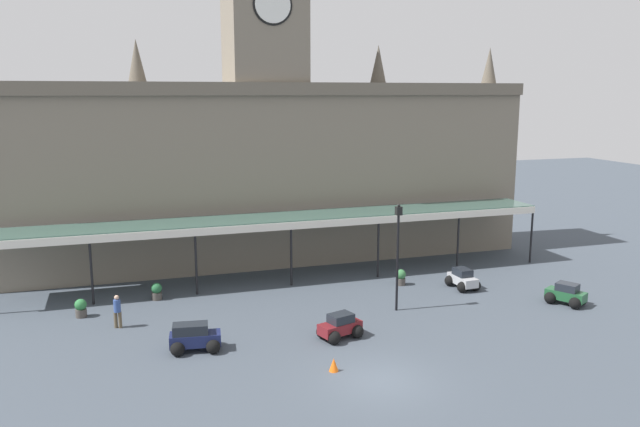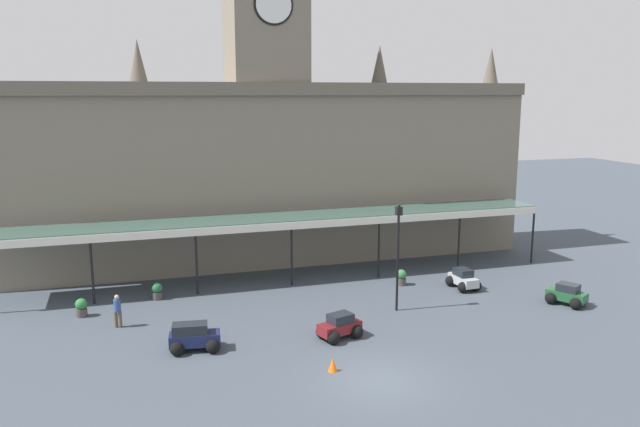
{
  "view_description": "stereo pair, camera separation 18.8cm",
  "coord_description": "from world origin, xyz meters",
  "px_view_note": "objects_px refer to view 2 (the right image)",
  "views": [
    {
      "loc": [
        -9.63,
        -21.79,
        11.39
      ],
      "look_at": [
        0.0,
        7.9,
        5.4
      ],
      "focal_mm": 35.57,
      "sensor_mm": 36.0,
      "label": 1
    },
    {
      "loc": [
        -9.45,
        -21.85,
        11.39
      ],
      "look_at": [
        0.0,
        7.9,
        5.4
      ],
      "focal_mm": 35.57,
      "sensor_mm": 36.0,
      "label": 2
    }
  ],
  "objects_px": {
    "car_green_sedan": "(567,296)",
    "planter_forecourt_centre": "(401,277)",
    "car_maroon_sedan": "(340,328)",
    "traffic_cone": "(333,365)",
    "car_silver_sedan": "(463,280)",
    "planter_by_canopy": "(81,307)",
    "planter_near_kerb": "(157,291)",
    "car_navy_estate": "(194,338)",
    "victorian_lamppost": "(398,246)",
    "pedestrian_beside_cars": "(117,310)"
  },
  "relations": [
    {
      "from": "car_navy_estate",
      "to": "planter_forecourt_centre",
      "type": "xyz_separation_m",
      "value": [
        13.0,
        6.15,
        -0.07
      ]
    },
    {
      "from": "car_green_sedan",
      "to": "pedestrian_beside_cars",
      "type": "xyz_separation_m",
      "value": [
        -23.29,
        3.85,
        0.41
      ]
    },
    {
      "from": "planter_forecourt_centre",
      "to": "pedestrian_beside_cars",
      "type": "bearing_deg",
      "value": -172.49
    },
    {
      "from": "car_silver_sedan",
      "to": "traffic_cone",
      "type": "xyz_separation_m",
      "value": [
        -10.95,
        -8.34,
        -0.22
      ]
    },
    {
      "from": "car_navy_estate",
      "to": "traffic_cone",
      "type": "relative_size",
      "value": 4.15
    },
    {
      "from": "car_maroon_sedan",
      "to": "traffic_cone",
      "type": "bearing_deg",
      "value": -113.9
    },
    {
      "from": "planter_by_canopy",
      "to": "car_navy_estate",
      "type": "bearing_deg",
      "value": -50.91
    },
    {
      "from": "planter_near_kerb",
      "to": "car_green_sedan",
      "type": "bearing_deg",
      "value": -19.95
    },
    {
      "from": "car_silver_sedan",
      "to": "traffic_cone",
      "type": "bearing_deg",
      "value": -142.7
    },
    {
      "from": "car_navy_estate",
      "to": "victorian_lamppost",
      "type": "bearing_deg",
      "value": 11.04
    },
    {
      "from": "victorian_lamppost",
      "to": "traffic_cone",
      "type": "height_order",
      "value": "victorian_lamppost"
    },
    {
      "from": "traffic_cone",
      "to": "planter_near_kerb",
      "type": "distance_m",
      "value": 13.38
    },
    {
      "from": "pedestrian_beside_cars",
      "to": "planter_near_kerb",
      "type": "xyz_separation_m",
      "value": [
        2.1,
        3.84,
        -0.42
      ]
    },
    {
      "from": "victorian_lamppost",
      "to": "car_navy_estate",
      "type": "bearing_deg",
      "value": -168.96
    },
    {
      "from": "traffic_cone",
      "to": "planter_by_canopy",
      "type": "distance_m",
      "value": 14.4
    },
    {
      "from": "car_green_sedan",
      "to": "car_maroon_sedan",
      "type": "height_order",
      "value": "same"
    },
    {
      "from": "car_navy_estate",
      "to": "car_maroon_sedan",
      "type": "relative_size",
      "value": 1.06
    },
    {
      "from": "car_silver_sedan",
      "to": "planter_forecourt_centre",
      "type": "relative_size",
      "value": 2.17
    },
    {
      "from": "car_green_sedan",
      "to": "planter_near_kerb",
      "type": "distance_m",
      "value": 22.54
    },
    {
      "from": "traffic_cone",
      "to": "planter_forecourt_centre",
      "type": "xyz_separation_m",
      "value": [
        7.77,
        10.06,
        0.21
      ]
    },
    {
      "from": "car_silver_sedan",
      "to": "planter_by_canopy",
      "type": "height_order",
      "value": "car_silver_sedan"
    },
    {
      "from": "victorian_lamppost",
      "to": "planter_near_kerb",
      "type": "xyz_separation_m",
      "value": [
        -11.98,
        5.73,
        -3.01
      ]
    },
    {
      "from": "planter_forecourt_centre",
      "to": "car_silver_sedan",
      "type": "bearing_deg",
      "value": -28.46
    },
    {
      "from": "car_maroon_sedan",
      "to": "traffic_cone",
      "type": "distance_m",
      "value": 3.63
    },
    {
      "from": "car_navy_estate",
      "to": "car_green_sedan",
      "type": "xyz_separation_m",
      "value": [
        20.06,
        0.16,
        -0.06
      ]
    },
    {
      "from": "victorian_lamppost",
      "to": "traffic_cone",
      "type": "distance_m",
      "value": 8.85
    },
    {
      "from": "car_maroon_sedan",
      "to": "planter_near_kerb",
      "type": "relative_size",
      "value": 2.31
    },
    {
      "from": "car_navy_estate",
      "to": "planter_by_canopy",
      "type": "distance_m",
      "value": 7.97
    },
    {
      "from": "planter_by_canopy",
      "to": "planter_forecourt_centre",
      "type": "distance_m",
      "value": 18.02
    },
    {
      "from": "victorian_lamppost",
      "to": "planter_forecourt_centre",
      "type": "xyz_separation_m",
      "value": [
        2.14,
        4.03,
        -3.01
      ]
    },
    {
      "from": "car_green_sedan",
      "to": "planter_forecourt_centre",
      "type": "xyz_separation_m",
      "value": [
        -7.06,
        5.99,
        -0.01
      ]
    },
    {
      "from": "victorian_lamppost",
      "to": "planter_near_kerb",
      "type": "height_order",
      "value": "victorian_lamppost"
    },
    {
      "from": "car_green_sedan",
      "to": "planter_by_canopy",
      "type": "bearing_deg",
      "value": 166.48
    },
    {
      "from": "victorian_lamppost",
      "to": "planter_near_kerb",
      "type": "relative_size",
      "value": 5.96
    },
    {
      "from": "car_navy_estate",
      "to": "pedestrian_beside_cars",
      "type": "distance_m",
      "value": 5.16
    },
    {
      "from": "car_navy_estate",
      "to": "planter_by_canopy",
      "type": "height_order",
      "value": "car_navy_estate"
    },
    {
      "from": "pedestrian_beside_cars",
      "to": "traffic_cone",
      "type": "height_order",
      "value": "pedestrian_beside_cars"
    },
    {
      "from": "car_maroon_sedan",
      "to": "planter_by_canopy",
      "type": "bearing_deg",
      "value": 149.91
    },
    {
      "from": "car_navy_estate",
      "to": "pedestrian_beside_cars",
      "type": "relative_size",
      "value": 1.41
    },
    {
      "from": "car_navy_estate",
      "to": "traffic_cone",
      "type": "distance_m",
      "value": 6.54
    },
    {
      "from": "planter_near_kerb",
      "to": "planter_forecourt_centre",
      "type": "relative_size",
      "value": 1.0
    },
    {
      "from": "planter_near_kerb",
      "to": "car_silver_sedan",
      "type": "bearing_deg",
      "value": -11.2
    },
    {
      "from": "car_green_sedan",
      "to": "victorian_lamppost",
      "type": "bearing_deg",
      "value": 167.96
    },
    {
      "from": "car_maroon_sedan",
      "to": "planter_near_kerb",
      "type": "bearing_deg",
      "value": 132.79
    },
    {
      "from": "car_silver_sedan",
      "to": "planter_near_kerb",
      "type": "height_order",
      "value": "car_silver_sedan"
    },
    {
      "from": "car_green_sedan",
      "to": "planter_near_kerb",
      "type": "relative_size",
      "value": 2.34
    },
    {
      "from": "planter_by_canopy",
      "to": "planter_near_kerb",
      "type": "xyz_separation_m",
      "value": [
        3.9,
        1.66,
        0.0
      ]
    },
    {
      "from": "planter_by_canopy",
      "to": "planter_forecourt_centre",
      "type": "bearing_deg",
      "value": -0.13
    },
    {
      "from": "car_maroon_sedan",
      "to": "traffic_cone",
      "type": "relative_size",
      "value": 3.92
    },
    {
      "from": "car_navy_estate",
      "to": "traffic_cone",
      "type": "height_order",
      "value": "car_navy_estate"
    }
  ]
}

